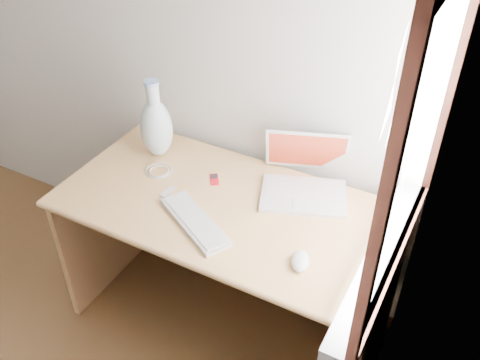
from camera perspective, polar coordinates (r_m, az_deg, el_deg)
The scene contains 10 objects.
back_wall at distance 2.79m, azimuth -16.99°, elevation 17.73°, with size 3.50×0.04×2.60m, color beige.
window at distance 1.68m, azimuth 18.23°, elevation 3.47°, with size 0.11×0.99×1.10m.
desk at distance 2.41m, azimuth -0.38°, elevation -5.39°, with size 1.41×0.70×0.74m.
laptop at distance 2.26m, azimuth 7.33°, elevation -0.09°, with size 0.42×0.40×0.24m.
external_keyboard at distance 2.12m, azimuth -4.82°, elevation -4.43°, with size 0.39×0.29×0.02m.
mouse at distance 1.96m, azimuth 6.40°, elevation -8.56°, with size 0.06×0.11×0.04m, color silver.
ipod at distance 2.34m, azimuth -2.75°, elevation 0.07°, with size 0.07×0.08×0.01m.
cable_coil at distance 2.42m, azimuth -8.67°, elevation 1.00°, with size 0.12×0.12×0.01m, color silver.
remote at distance 2.29m, azimuth -7.72°, elevation -1.26°, with size 0.03×0.08×0.01m, color silver.
vase at distance 2.45m, azimuth -8.93°, elevation 5.70°, with size 0.15×0.15×0.38m.
Camera 1 is at (1.88, -0.12, 2.16)m, focal length 40.00 mm.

